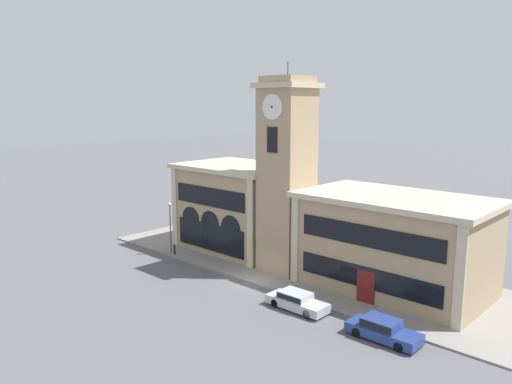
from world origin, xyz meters
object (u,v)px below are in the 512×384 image
Objects in this scene: parked_car_near at (296,300)px; street_lamp at (170,220)px; bollard at (175,250)px; parked_car_mid at (383,329)px.

parked_car_near is 0.92× the size of street_lamp.
street_lamp is at bearing 177.60° from bollard.
bollard is at bearing 174.57° from parked_car_mid.
parked_car_mid is 24.57m from bollard.
parked_car_mid reaches higher than parked_car_near.
parked_car_mid is at bearing -0.69° from parked_car_near.
parked_car_mid is at bearing -4.69° from street_lamp.
parked_car_mid is (7.17, -0.00, 0.04)m from parked_car_near.
bollard is at bearing -2.40° from street_lamp.
bollard is (-24.48, 2.03, -0.07)m from parked_car_mid.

